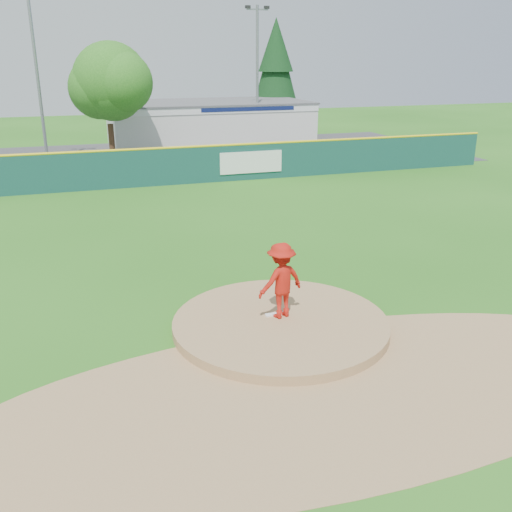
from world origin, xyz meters
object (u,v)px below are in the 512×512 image
object	(u,v)px
deciduous_tree	(108,91)
conifer_tree	(276,69)
pitcher	(281,280)
van	(200,159)
light_pole_right	(257,71)
pool_building_grp	(209,123)
light_pole_left	(36,66)

from	to	relation	value
deciduous_tree	conifer_tree	bearing A→B (deg)	36.25
pitcher	van	world-z (taller)	pitcher
van	light_pole_right	world-z (taller)	light_pole_right
conifer_tree	light_pole_right	world-z (taller)	light_pole_right
pool_building_grp	deciduous_tree	world-z (taller)	deciduous_tree
pool_building_grp	light_pole_right	size ratio (longest dim) A/B	1.52
deciduous_tree	light_pole_right	world-z (taller)	light_pole_right
van	pool_building_grp	xyz separation A→B (m)	(3.25, 10.95, 0.87)
deciduous_tree	pool_building_grp	bearing A→B (deg)	41.16
pool_building_grp	van	bearing A→B (deg)	-106.54
pitcher	pool_building_grp	size ratio (longest dim) A/B	0.13
pool_building_grp	light_pole_left	size ratio (longest dim) A/B	1.38
deciduous_tree	conifer_tree	world-z (taller)	conifer_tree
conifer_tree	light_pole_left	distance (m)	21.03
pitcher	light_pole_left	world-z (taller)	light_pole_left
van	light_pole_left	world-z (taller)	light_pole_left
deciduous_tree	conifer_tree	size ratio (longest dim) A/B	0.77
deciduous_tree	light_pole_left	world-z (taller)	light_pole_left
pitcher	van	bearing A→B (deg)	-112.82
conifer_tree	light_pole_left	size ratio (longest dim) A/B	0.86
pitcher	light_pole_left	bearing A→B (deg)	-92.74
van	light_pole_right	size ratio (longest dim) A/B	0.55
pitcher	pool_building_grp	world-z (taller)	pool_building_grp
van	conifer_tree	bearing A→B (deg)	-47.57
pitcher	light_pole_right	distance (m)	30.46
pitcher	light_pole_right	xyz separation A→B (m)	(8.93, 28.80, 4.31)
pitcher	van	xyz separation A→B (m)	(2.67, 20.84, -0.45)
light_pole_left	deciduous_tree	bearing A→B (deg)	-26.57
deciduous_tree	pitcher	bearing A→B (deg)	-85.22
pool_building_grp	deciduous_tree	xyz separation A→B (m)	(-8.00, -6.99, 2.89)
pool_building_grp	conifer_tree	size ratio (longest dim) A/B	1.60
light_pole_right	van	bearing A→B (deg)	-128.15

